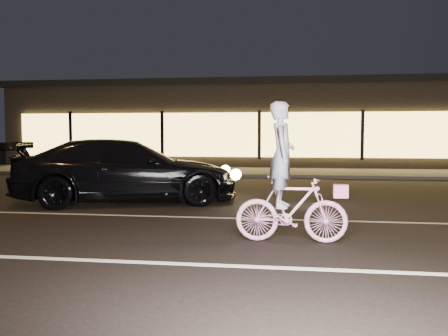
# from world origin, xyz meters

# --- Properties ---
(ground) EXTENTS (90.00, 90.00, 0.00)m
(ground) POSITION_xyz_m (0.00, 0.00, 0.00)
(ground) COLOR black
(ground) RESTS_ON ground
(lane_stripe_near) EXTENTS (60.00, 0.12, 0.01)m
(lane_stripe_near) POSITION_xyz_m (0.00, -1.50, 0.00)
(lane_stripe_near) COLOR silver
(lane_stripe_near) RESTS_ON ground
(lane_stripe_far) EXTENTS (60.00, 0.10, 0.01)m
(lane_stripe_far) POSITION_xyz_m (0.00, 2.00, 0.00)
(lane_stripe_far) COLOR gray
(lane_stripe_far) RESTS_ON ground
(sidewalk) EXTENTS (30.00, 4.00, 0.12)m
(sidewalk) POSITION_xyz_m (0.00, 13.00, 0.06)
(sidewalk) COLOR #383533
(sidewalk) RESTS_ON ground
(storefront) EXTENTS (25.40, 8.42, 4.20)m
(storefront) POSITION_xyz_m (0.00, 18.97, 2.15)
(storefront) COLOR black
(storefront) RESTS_ON ground
(cyclist) EXTENTS (1.71, 0.59, 2.15)m
(cyclist) POSITION_xyz_m (1.64, 0.00, 0.77)
(cyclist) COLOR #E43386
(cyclist) RESTS_ON ground
(sedan) EXTENTS (5.68, 3.72, 1.53)m
(sedan) POSITION_xyz_m (-2.31, 3.83, 0.77)
(sedan) COLOR black
(sedan) RESTS_ON ground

